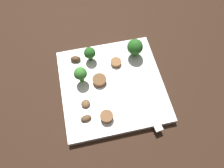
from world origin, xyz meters
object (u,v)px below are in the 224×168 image
at_px(fork, 146,102).
at_px(sausage_slice_0, 107,117).
at_px(broccoli_floret_1, 135,47).
at_px(mushroom_0, 86,104).
at_px(broccoli_floret_0, 90,53).
at_px(mushroom_2, 75,59).
at_px(mushroom_1, 86,118).
at_px(sausage_slice_2, 99,80).
at_px(sausage_slice_1, 116,62).
at_px(broccoli_floret_2, 80,74).
at_px(plate, 112,85).

xyz_separation_m(fork, sausage_slice_0, (0.02, -0.10, 0.01)).
height_order(broccoli_floret_1, mushroom_0, broccoli_floret_1).
height_order(broccoli_floret_0, mushroom_2, broccoli_floret_0).
xyz_separation_m(broccoli_floret_1, mushroom_1, (0.15, -0.15, -0.03)).
xyz_separation_m(fork, sausage_slice_2, (-0.08, -0.10, 0.00)).
xyz_separation_m(sausage_slice_1, mushroom_2, (-0.03, -0.10, 0.00)).
bearing_deg(mushroom_2, mushroom_1, 0.16).
distance_m(fork, mushroom_0, 0.14).
relative_size(broccoli_floret_0, mushroom_1, 1.69).
height_order(broccoli_floret_2, sausage_slice_1, broccoli_floret_2).
xyz_separation_m(mushroom_0, mushroom_1, (0.04, -0.00, 0.00)).
relative_size(fork, sausage_slice_2, 5.13).
bearing_deg(plate, sausage_slice_0, -20.31).
height_order(fork, mushroom_2, mushroom_2).
height_order(plate, sausage_slice_1, sausage_slice_1).
distance_m(broccoli_floret_0, sausage_slice_1, 0.07).
height_order(broccoli_floret_0, sausage_slice_2, broccoli_floret_0).
bearing_deg(sausage_slice_0, plate, 159.69).
height_order(fork, sausage_slice_0, sausage_slice_0).
bearing_deg(broccoli_floret_1, fork, -3.46).
xyz_separation_m(plate, sausage_slice_0, (0.08, -0.03, 0.02)).
bearing_deg(sausage_slice_2, broccoli_floret_0, -172.08).
distance_m(broccoli_floret_1, sausage_slice_0, 0.19).
height_order(sausage_slice_1, mushroom_1, sausage_slice_1).
relative_size(fork, sausage_slice_0, 6.03).
xyz_separation_m(broccoli_floret_1, sausage_slice_1, (0.02, -0.05, -0.03)).
bearing_deg(broccoli_floret_0, plate, 24.59).
relative_size(broccoli_floret_1, mushroom_2, 1.97).
bearing_deg(sausage_slice_2, sausage_slice_1, 129.85).
bearing_deg(fork, mushroom_1, -93.52).
height_order(plate, broccoli_floret_2, broccoli_floret_2).
xyz_separation_m(plate, sausage_slice_2, (-0.01, -0.03, 0.01)).
height_order(broccoli_floret_2, mushroom_0, broccoli_floret_2).
relative_size(broccoli_floret_2, mushroom_2, 1.83).
bearing_deg(plate, broccoli_floret_2, -110.17).
height_order(broccoli_floret_2, mushroom_2, broccoli_floret_2).
bearing_deg(sausage_slice_0, sausage_slice_1, 159.06).
height_order(fork, broccoli_floret_0, broccoli_floret_0).
relative_size(mushroom_1, mushroom_2, 0.92).
height_order(broccoli_floret_1, sausage_slice_2, broccoli_floret_1).
relative_size(broccoli_floret_2, mushroom_1, 1.98).
distance_m(plate, mushroom_2, 0.12).
distance_m(sausage_slice_1, mushroom_0, 0.14).
xyz_separation_m(broccoli_floret_2, mushroom_2, (-0.06, -0.01, -0.02)).
relative_size(sausage_slice_0, mushroom_2, 1.10).
distance_m(sausage_slice_1, sausage_slice_2, 0.07).
bearing_deg(fork, broccoli_floret_0, -152.39).
relative_size(sausage_slice_2, mushroom_0, 1.61).
height_order(sausage_slice_1, sausage_slice_2, sausage_slice_2).
height_order(fork, sausage_slice_2, sausage_slice_2).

